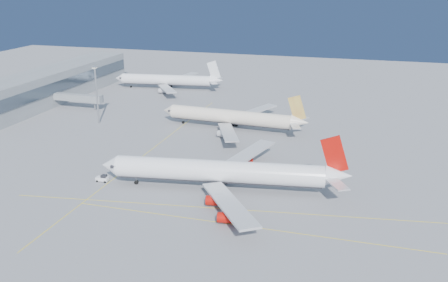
% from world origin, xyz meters
% --- Properties ---
extents(ground, '(500.00, 500.00, 0.00)m').
position_xyz_m(ground, '(0.00, 0.00, 0.00)').
color(ground, slate).
rests_on(ground, ground).
extents(terminal, '(18.40, 110.00, 15.00)m').
position_xyz_m(terminal, '(-114.93, 85.00, 7.51)').
color(terminal, gray).
rests_on(terminal, ground).
extents(jet_bridge, '(23.60, 3.60, 6.90)m').
position_xyz_m(jet_bridge, '(-93.11, 72.00, 5.17)').
color(jet_bridge, gray).
rests_on(jet_bridge, ground).
extents(taxiway_lines, '(118.86, 140.00, 0.02)m').
position_xyz_m(taxiway_lines, '(-14.71, 6.34, 0.01)').
color(taxiway_lines, yellow).
rests_on(taxiway_lines, ground).
extents(airliner_virgin, '(70.87, 63.12, 17.51)m').
position_xyz_m(airliner_virgin, '(-6.35, 5.43, 5.28)').
color(airliner_virgin, white).
rests_on(airliner_virgin, ground).
extents(airliner_etihad, '(60.09, 55.42, 15.68)m').
position_xyz_m(airliner_etihad, '(-19.36, 62.26, 4.77)').
color(airliner_etihad, beige).
rests_on(airliner_etihad, ground).
extents(airliner_third, '(58.69, 53.72, 15.75)m').
position_xyz_m(airliner_third, '(-71.24, 122.19, 4.77)').
color(airliner_third, white).
rests_on(airliner_third, ground).
extents(pushback_tug, '(3.68, 2.33, 2.03)m').
position_xyz_m(pushback_tug, '(-42.09, 0.83, 0.94)').
color(pushback_tug, white).
rests_on(pushback_tug, ground).
extents(light_mast, '(2.02, 2.02, 23.37)m').
position_xyz_m(light_mast, '(-73.95, 54.35, 13.80)').
color(light_mast, gray).
rests_on(light_mast, ground).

